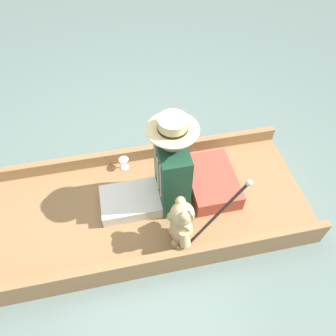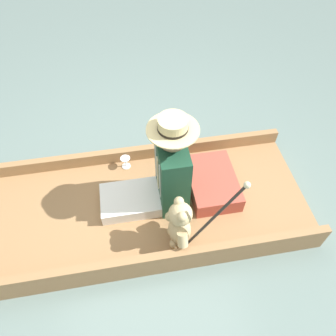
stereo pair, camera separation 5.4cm
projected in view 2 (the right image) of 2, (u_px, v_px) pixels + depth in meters
ground_plane at (146, 213)px, 2.81m from camera, size 16.00×16.00×0.00m
punt_boat at (145, 208)px, 2.75m from camera, size 1.10×2.66×0.26m
seat_cushion at (212, 183)px, 2.75m from camera, size 0.55×0.39×0.15m
seated_person at (163, 174)px, 2.48m from camera, size 0.37×0.76×0.89m
teddy_bear at (179, 225)px, 2.34m from camera, size 0.33×0.19×0.47m
wine_glass at (125, 160)px, 2.90m from camera, size 0.09×0.09×0.11m
walking_cane at (216, 215)px, 2.13m from camera, size 0.04×0.41×0.77m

